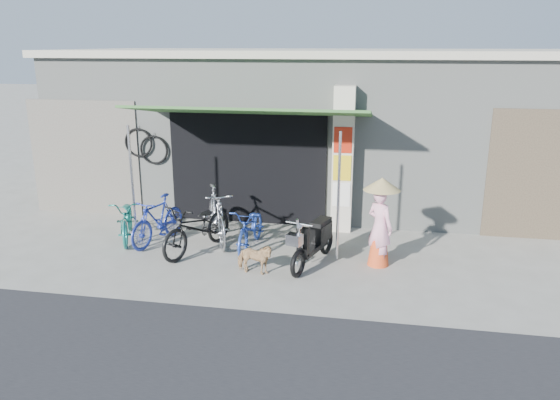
% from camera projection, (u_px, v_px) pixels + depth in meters
% --- Properties ---
extents(ground, '(80.00, 80.00, 0.00)m').
position_uv_depth(ground, '(281.00, 272.00, 9.43)').
color(ground, gray).
rests_on(ground, ground).
extents(bicycle_shop, '(12.30, 5.30, 3.66)m').
position_uv_depth(bicycle_shop, '(317.00, 124.00, 13.73)').
color(bicycle_shop, gray).
rests_on(bicycle_shop, ground).
extents(shop_pillar, '(0.42, 0.44, 3.00)m').
position_uv_depth(shop_pillar, '(343.00, 160.00, 11.18)').
color(shop_pillar, beige).
rests_on(shop_pillar, ground).
extents(awning, '(4.60, 1.88, 2.72)m').
position_uv_depth(awning, '(250.00, 113.00, 10.43)').
color(awning, '#305C29').
rests_on(awning, ground).
extents(neighbour_right, '(2.60, 0.06, 2.60)m').
position_uv_depth(neighbour_right, '(556.00, 176.00, 10.65)').
color(neighbour_right, brown).
rests_on(neighbour_right, ground).
extents(neighbour_left, '(2.60, 0.06, 2.60)m').
position_uv_depth(neighbour_left, '(85.00, 158.00, 12.39)').
color(neighbour_left, '#6B665B').
rests_on(neighbour_left, ground).
extents(bike_teal, '(1.13, 1.75, 0.87)m').
position_uv_depth(bike_teal, '(128.00, 219.00, 10.89)').
color(bike_teal, '#176B5E').
rests_on(bike_teal, ground).
extents(bike_blue, '(0.87, 1.63, 0.95)m').
position_uv_depth(bike_blue, '(158.00, 220.00, 10.67)').
color(bike_blue, '#213298').
rests_on(bike_blue, ground).
extents(bike_black, '(1.30, 1.97, 0.98)m').
position_uv_depth(bike_black, '(198.00, 227.00, 10.20)').
color(bike_black, black).
rests_on(bike_black, ground).
extents(bike_silver, '(1.27, 1.88, 1.10)m').
position_uv_depth(bike_silver, '(216.00, 215.00, 10.74)').
color(bike_silver, '#A1A1A5').
rests_on(bike_silver, ground).
extents(bike_navy, '(0.61, 1.63, 0.85)m').
position_uv_depth(bike_navy, '(251.00, 228.00, 10.38)').
color(bike_navy, '#223E9D').
rests_on(bike_navy, ground).
extents(street_dog, '(0.69, 0.37, 0.56)m').
position_uv_depth(street_dog, '(254.00, 259.00, 9.27)').
color(street_dog, '#A47056').
rests_on(street_dog, ground).
extents(moped, '(0.70, 1.65, 0.96)m').
position_uv_depth(moped, '(314.00, 241.00, 9.64)').
color(moped, black).
rests_on(moped, ground).
extents(nun, '(0.64, 0.64, 1.60)m').
position_uv_depth(nun, '(380.00, 222.00, 9.51)').
color(nun, '#EC9FB9').
rests_on(nun, ground).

